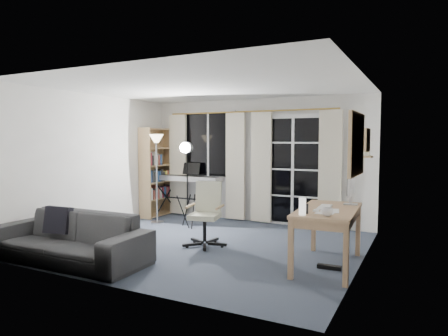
{
  "coord_description": "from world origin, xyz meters",
  "views": [
    {
      "loc": [
        2.96,
        -5.23,
        1.6
      ],
      "look_at": [
        0.12,
        0.35,
        1.16
      ],
      "focal_mm": 32.0,
      "sensor_mm": 36.0,
      "label": 1
    }
  ],
  "objects_px": {
    "studio_light": "(186,158)",
    "monitor": "(351,184)",
    "bookshelf": "(155,174)",
    "office_chair": "(207,208)",
    "keyboard_piano": "(189,179)",
    "desk": "(328,216)",
    "mug": "(327,211)",
    "sofa": "(69,229)",
    "torchiere_lamp": "(157,152)"
  },
  "relations": [
    {
      "from": "office_chair",
      "to": "keyboard_piano",
      "type": "bearing_deg",
      "value": 117.89
    },
    {
      "from": "desk",
      "to": "bookshelf",
      "type": "bearing_deg",
      "value": 152.94
    },
    {
      "from": "bookshelf",
      "to": "office_chair",
      "type": "height_order",
      "value": "bookshelf"
    },
    {
      "from": "monitor",
      "to": "sofa",
      "type": "bearing_deg",
      "value": -154.42
    },
    {
      "from": "office_chair",
      "to": "desk",
      "type": "bearing_deg",
      "value": -19.04
    },
    {
      "from": "bookshelf",
      "to": "desk",
      "type": "xyz_separation_m",
      "value": [
        4.0,
        -1.8,
        -0.23
      ]
    },
    {
      "from": "torchiere_lamp",
      "to": "studio_light",
      "type": "xyz_separation_m",
      "value": [
        0.75,
        -0.12,
        -0.09
      ]
    },
    {
      "from": "desk",
      "to": "mug",
      "type": "bearing_deg",
      "value": -81.58
    },
    {
      "from": "studio_light",
      "to": "desk",
      "type": "bearing_deg",
      "value": -35.49
    },
    {
      "from": "studio_light",
      "to": "monitor",
      "type": "height_order",
      "value": "studio_light"
    },
    {
      "from": "office_chair",
      "to": "mug",
      "type": "height_order",
      "value": "office_chair"
    },
    {
      "from": "desk",
      "to": "sofa",
      "type": "relative_size",
      "value": 0.64
    },
    {
      "from": "monitor",
      "to": "sofa",
      "type": "height_order",
      "value": "monitor"
    },
    {
      "from": "bookshelf",
      "to": "keyboard_piano",
      "type": "relative_size",
      "value": 1.27
    },
    {
      "from": "office_chair",
      "to": "mug",
      "type": "xyz_separation_m",
      "value": [
        1.99,
        -0.75,
        0.23
      ]
    },
    {
      "from": "torchiere_lamp",
      "to": "mug",
      "type": "distance_m",
      "value": 4.03
    },
    {
      "from": "office_chair",
      "to": "bookshelf",
      "type": "bearing_deg",
      "value": 132.31
    },
    {
      "from": "desk",
      "to": "mug",
      "type": "xyz_separation_m",
      "value": [
        0.1,
        -0.5,
        0.15
      ]
    },
    {
      "from": "bookshelf",
      "to": "desk",
      "type": "bearing_deg",
      "value": -23.88
    },
    {
      "from": "mug",
      "to": "bookshelf",
      "type": "bearing_deg",
      "value": 150.77
    },
    {
      "from": "mug",
      "to": "office_chair",
      "type": "bearing_deg",
      "value": 159.34
    },
    {
      "from": "torchiere_lamp",
      "to": "mug",
      "type": "bearing_deg",
      "value": -24.95
    },
    {
      "from": "office_chair",
      "to": "sofa",
      "type": "bearing_deg",
      "value": -138.58
    },
    {
      "from": "mug",
      "to": "sofa",
      "type": "relative_size",
      "value": 0.06
    },
    {
      "from": "keyboard_piano",
      "to": "desk",
      "type": "bearing_deg",
      "value": -30.19
    },
    {
      "from": "studio_light",
      "to": "keyboard_piano",
      "type": "bearing_deg",
      "value": 105.53
    },
    {
      "from": "monitor",
      "to": "bookshelf",
      "type": "bearing_deg",
      "value": 159.33
    },
    {
      "from": "torchiere_lamp",
      "to": "office_chair",
      "type": "xyz_separation_m",
      "value": [
        1.62,
        -0.93,
        -0.81
      ]
    },
    {
      "from": "studio_light",
      "to": "monitor",
      "type": "xyz_separation_m",
      "value": [
        2.96,
        -0.61,
        -0.27
      ]
    },
    {
      "from": "office_chair",
      "to": "desk",
      "type": "distance_m",
      "value": 1.91
    },
    {
      "from": "bookshelf",
      "to": "mug",
      "type": "relative_size",
      "value": 15.31
    },
    {
      "from": "keyboard_piano",
      "to": "monitor",
      "type": "distance_m",
      "value": 3.76
    },
    {
      "from": "mug",
      "to": "keyboard_piano",
      "type": "bearing_deg",
      "value": 144.26
    },
    {
      "from": "studio_light",
      "to": "desk",
      "type": "distance_m",
      "value": 3.03
    },
    {
      "from": "bookshelf",
      "to": "sofa",
      "type": "relative_size",
      "value": 0.84
    },
    {
      "from": "keyboard_piano",
      "to": "sofa",
      "type": "height_order",
      "value": "keyboard_piano"
    },
    {
      "from": "keyboard_piano",
      "to": "desk",
      "type": "relative_size",
      "value": 1.03
    },
    {
      "from": "studio_light",
      "to": "sofa",
      "type": "relative_size",
      "value": 0.73
    },
    {
      "from": "studio_light",
      "to": "office_chair",
      "type": "height_order",
      "value": "studio_light"
    },
    {
      "from": "office_chair",
      "to": "monitor",
      "type": "height_order",
      "value": "monitor"
    },
    {
      "from": "torchiere_lamp",
      "to": "desk",
      "type": "height_order",
      "value": "torchiere_lamp"
    },
    {
      "from": "studio_light",
      "to": "mug",
      "type": "height_order",
      "value": "studio_light"
    },
    {
      "from": "keyboard_piano",
      "to": "studio_light",
      "type": "bearing_deg",
      "value": -59.73
    },
    {
      "from": "bookshelf",
      "to": "sofa",
      "type": "bearing_deg",
      "value": -73.3
    },
    {
      "from": "studio_light",
      "to": "mug",
      "type": "relative_size",
      "value": 13.25
    },
    {
      "from": "keyboard_piano",
      "to": "office_chair",
      "type": "distance_m",
      "value": 2.17
    },
    {
      "from": "desk",
      "to": "studio_light",
      "type": "bearing_deg",
      "value": 156.09
    },
    {
      "from": "bookshelf",
      "to": "monitor",
      "type": "distance_m",
      "value": 4.41
    },
    {
      "from": "keyboard_piano",
      "to": "torchiere_lamp",
      "type": "bearing_deg",
      "value": -108.72
    },
    {
      "from": "torchiere_lamp",
      "to": "monitor",
      "type": "xyz_separation_m",
      "value": [
        3.71,
        -0.73,
        -0.36
      ]
    }
  ]
}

